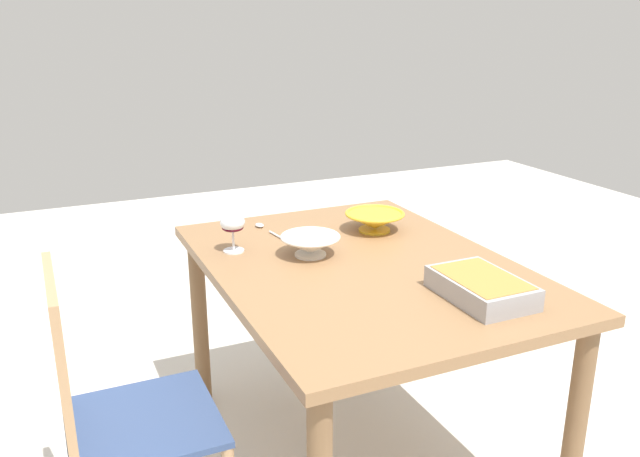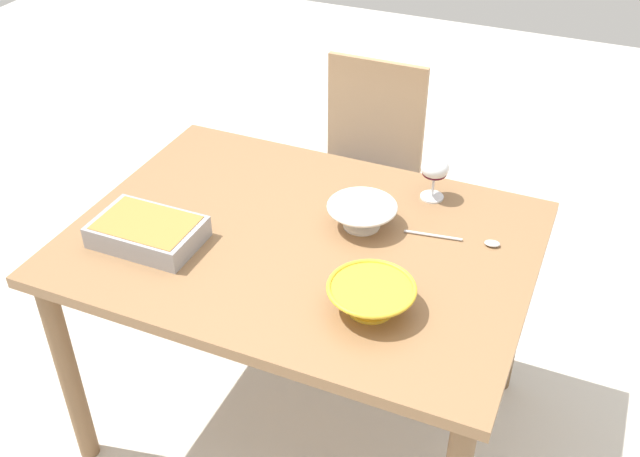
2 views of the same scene
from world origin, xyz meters
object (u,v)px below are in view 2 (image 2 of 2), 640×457
Objects in this scene: dining_table at (302,264)px; mixing_bowl at (371,296)px; wine_glass at (435,171)px; small_bowl at (362,214)px; serving_spoon at (470,240)px; casserole_dish at (148,231)px; chair at (364,171)px.

dining_table is 5.76× the size of mixing_bowl.
dining_table is at bearing 51.01° from wine_glass.
small_bowl is (0.15, 0.23, -0.06)m from wine_glass.
dining_table is 4.78× the size of serving_spoon.
small_bowl reaches higher than casserole_dish.
serving_spoon is (-0.17, 0.18, -0.09)m from wine_glass.
wine_glass is at bearing -141.50° from casserole_dish.
wine_glass is at bearing -122.92° from small_bowl.
mixing_bowl reaches higher than serving_spoon.
mixing_bowl is at bearing 178.22° from casserole_dish.
dining_table is 1.42× the size of chair.
dining_table is 0.38m from mixing_bowl.
wine_glass is at bearing 128.93° from chair.
casserole_dish is 1.46× the size of small_bowl.
chair is at bearing -51.07° from wine_glass.
mixing_bowl is 0.36m from small_bowl.
chair is 0.82m from small_bowl.
chair is at bearing -105.20° from casserole_dish.
chair is 0.73m from wine_glass.
wine_glass reaches higher than dining_table.
wine_glass is (-0.28, -0.35, 0.19)m from dining_table.
casserole_dish is 1.10× the size of serving_spoon.
chair reaches higher than mixing_bowl.
wine_glass is 0.68× the size of small_bowl.
mixing_bowl is at bearing 143.93° from dining_table.
serving_spoon is (-0.31, -0.05, -0.04)m from small_bowl.
wine_glass is 0.51× the size of serving_spoon.
wine_glass reaches higher than small_bowl.
casserole_dish is at bearing 25.51° from dining_table.
chair is 3.38× the size of serving_spoon.
dining_table is at bearing 97.62° from chair.
serving_spoon is at bearing -113.47° from mixing_bowl.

